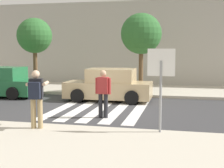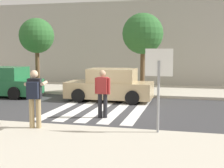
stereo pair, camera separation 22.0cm
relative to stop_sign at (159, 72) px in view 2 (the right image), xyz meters
The scene contains 16 objects.
ground_plane 4.75m from the stop_sign, 128.60° to the left, with size 120.00×120.00×0.00m, color #38383A.
sidewalk_near 4.28m from the stop_sign, 134.50° to the right, with size 60.00×6.00×0.14m, color beige.
sidewalk_far 9.97m from the stop_sign, 106.17° to the left, with size 60.00×4.80×0.14m, color beige.
building_facade_far 14.12m from the stop_sign, 101.18° to the left, with size 56.00×4.00×5.63m, color #ADA89E.
crosswalk_stripe_0 5.94m from the stop_sign, 140.11° to the left, with size 0.44×5.20×0.01m, color silver.
crosswalk_stripe_1 5.38m from the stop_sign, 134.28° to the left, with size 0.44×5.20×0.01m, color silver.
crosswalk_stripe_2 4.90m from the stop_sign, 127.03° to the left, with size 0.44×5.20×0.01m, color silver.
crosswalk_stripe_3 4.50m from the stop_sign, 118.07° to the left, with size 0.44×5.20×0.01m, color silver.
crosswalk_stripe_4 4.22m from the stop_sign, 107.35° to the left, with size 0.44×5.20×0.01m, color silver.
stop_sign is the anchor object (origin of this frame).
photographer_with_backpack 3.67m from the stop_sign, behind, with size 0.70×0.92×1.72m.
pedestrian_crossing 3.10m from the stop_sign, 137.24° to the left, with size 0.58×0.26×1.72m.
parked_car_green 10.47m from the stop_sign, 146.68° to the left, with size 4.10×1.92×1.55m.
parked_car_tan 6.48m from the stop_sign, 116.37° to the left, with size 4.10×1.92×1.55m.
street_tree_west 10.92m from the stop_sign, 134.87° to the left, with size 1.98×1.98×4.08m.
street_tree_center 8.15m from the stop_sign, 101.50° to the left, with size 2.17×2.17×4.23m.
Camera 2 is at (3.53, -12.10, 2.49)m, focal length 50.00 mm.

